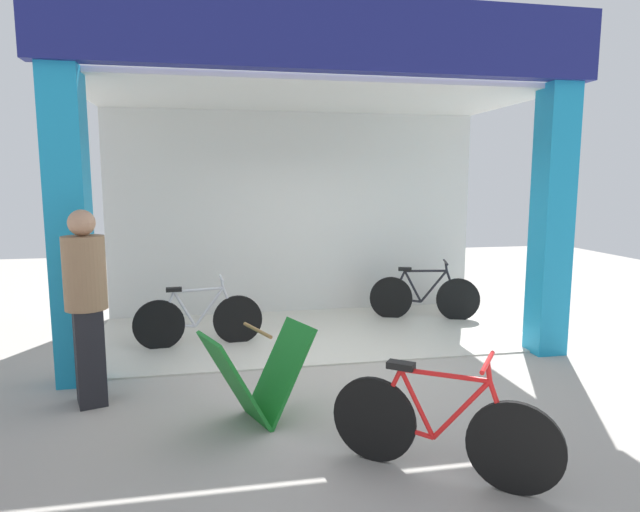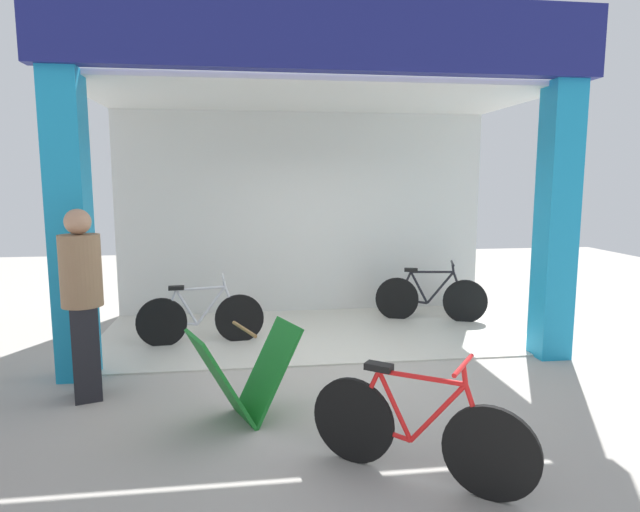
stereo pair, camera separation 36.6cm
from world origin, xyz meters
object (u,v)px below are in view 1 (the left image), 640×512
bicycle_inside_1 (199,319)px  pedestrian_0 (87,304)px  bicycle_parked_0 (440,427)px  sandwich_board_sign (258,375)px  bicycle_inside_0 (424,296)px

bicycle_inside_1 → pedestrian_0: (-0.93, -1.56, 0.60)m
bicycle_parked_0 → sandwich_board_sign: 1.60m
bicycle_inside_0 → sandwich_board_sign: bicycle_inside_0 is taller
bicycle_parked_0 → pedestrian_0: pedestrian_0 is taller
bicycle_inside_0 → bicycle_inside_1: bearing=-167.6°
bicycle_inside_1 → sandwich_board_sign: bicycle_inside_1 is taller
sandwich_board_sign → bicycle_inside_0: bearing=47.9°
bicycle_inside_0 → sandwich_board_sign: size_ratio=1.53×
sandwich_board_sign → pedestrian_0: (-1.49, 0.68, 0.54)m
pedestrian_0 → bicycle_parked_0: bearing=-33.7°
bicycle_inside_0 → pedestrian_0: 4.78m
bicycle_inside_0 → bicycle_inside_1: size_ratio=0.98×
bicycle_parked_0 → bicycle_inside_1: bearing=117.5°
bicycle_parked_0 → pedestrian_0: bearing=146.3°
bicycle_inside_0 → bicycle_parked_0: (-1.50, -4.05, 0.00)m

